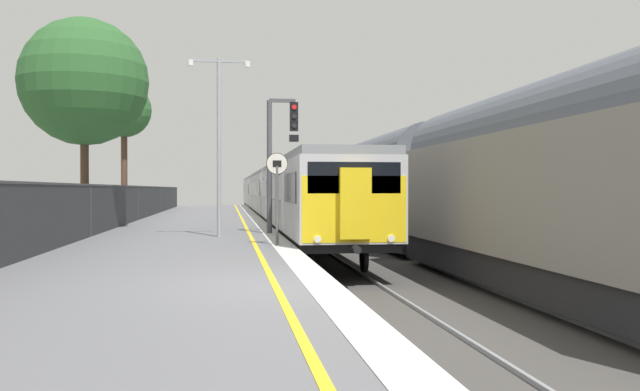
# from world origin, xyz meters

# --- Properties ---
(ground) EXTENTS (17.40, 110.00, 1.21)m
(ground) POSITION_xyz_m (2.64, 0.00, -0.61)
(ground) COLOR slate
(commuter_train_at_platform) EXTENTS (2.83, 59.00, 3.81)m
(commuter_train_at_platform) POSITION_xyz_m (2.10, 35.31, 1.27)
(commuter_train_at_platform) COLOR #B7B7BC
(commuter_train_at_platform) RESTS_ON ground
(freight_train_adjacent_track) EXTENTS (2.60, 46.58, 4.91)m
(freight_train_adjacent_track) POSITION_xyz_m (6.10, 19.85, 1.70)
(freight_train_adjacent_track) COLOR #232326
(freight_train_adjacent_track) RESTS_ON ground
(signal_gantry) EXTENTS (1.10, 0.24, 4.65)m
(signal_gantry) POSITION_xyz_m (0.64, 12.59, 2.92)
(signal_gantry) COLOR #47474C
(signal_gantry) RESTS_ON ground
(speed_limit_sign) EXTENTS (0.59, 0.08, 2.52)m
(speed_limit_sign) POSITION_xyz_m (0.25, 7.67, 1.61)
(speed_limit_sign) COLOR #59595B
(speed_limit_sign) RESTS_ON ground
(platform_lamp_mid) EXTENTS (2.00, 0.20, 5.75)m
(platform_lamp_mid) POSITION_xyz_m (-1.36, 11.21, 3.38)
(platform_lamp_mid) COLOR #93999E
(platform_lamp_mid) RESTS_ON ground
(background_tree_left) EXTENTS (3.38, 3.38, 8.15)m
(background_tree_left) POSITION_xyz_m (-7.40, 32.64, 6.29)
(background_tree_left) COLOR #473323
(background_tree_left) RESTS_ON ground
(background_tree_centre) EXTENTS (4.77, 4.77, 7.94)m
(background_tree_centre) POSITION_xyz_m (-6.35, 15.75, 5.41)
(background_tree_centre) COLOR #473323
(background_tree_centre) RESTS_ON ground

